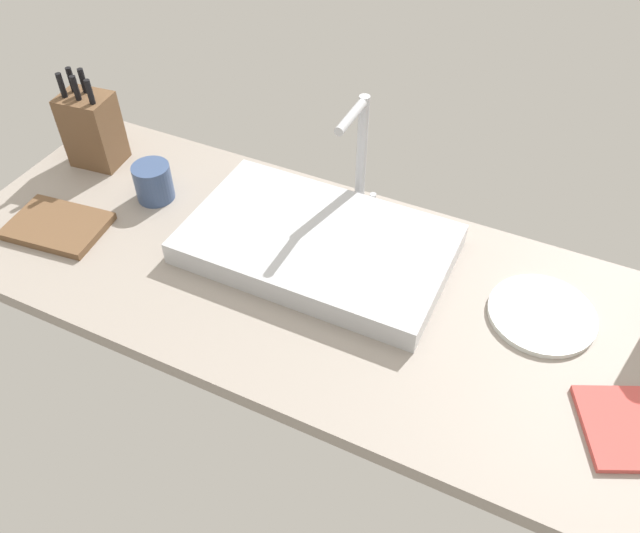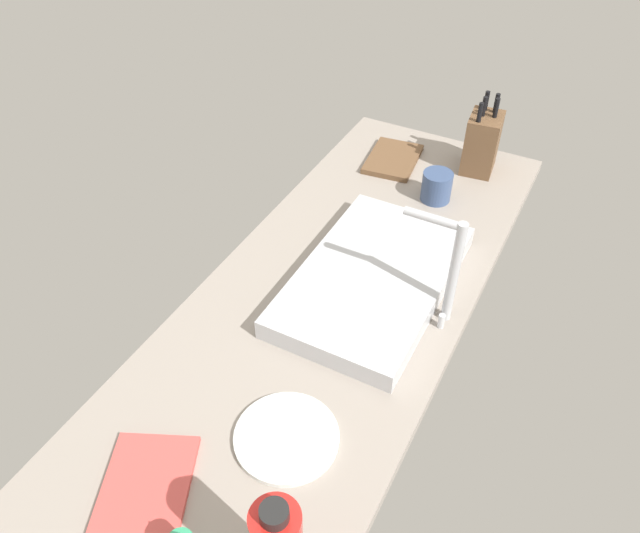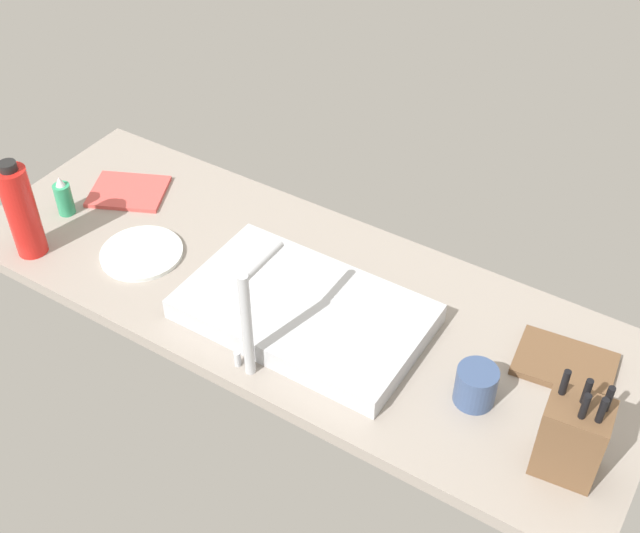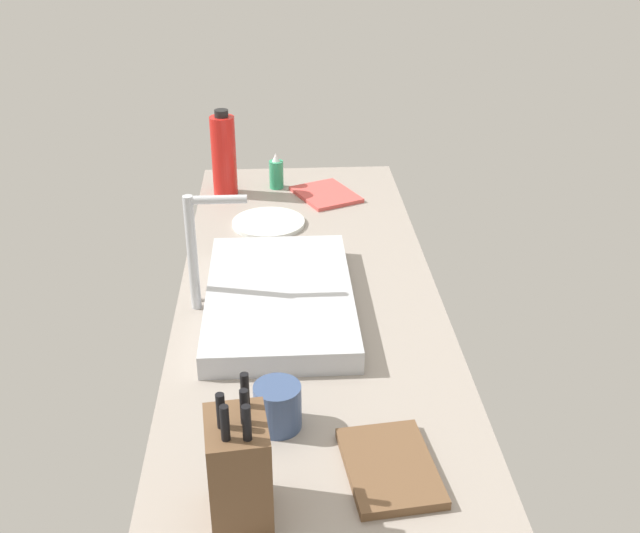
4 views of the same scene
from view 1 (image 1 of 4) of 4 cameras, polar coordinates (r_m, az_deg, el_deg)
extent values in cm
cube|color=gray|center=(134.74, 1.46, -2.25)|extent=(177.17, 64.75, 3.50)
cube|color=#B7BABF|center=(138.62, -0.22, 2.05)|extent=(57.45, 34.58, 5.46)
cylinder|color=#B7BABF|center=(145.20, 3.78, 10.16)|extent=(2.40, 2.40, 28.92)
cylinder|color=#B7BABF|center=(132.66, 2.90, 13.46)|extent=(2.00, 13.34, 2.00)
cylinder|color=#B7BABF|center=(151.68, 4.78, 5.95)|extent=(1.60, 1.60, 4.00)
cube|color=brown|center=(172.27, -19.87, 11.54)|extent=(13.31, 11.06, 18.71)
cylinder|color=black|center=(167.65, -22.33, 14.91)|extent=(1.55, 1.55, 6.08)
cylinder|color=black|center=(169.42, -21.56, 15.45)|extent=(1.55, 1.55, 6.08)
cylinder|color=black|center=(165.27, -21.22, 14.81)|extent=(1.55, 1.55, 6.08)
cylinder|color=black|center=(167.90, -20.63, 15.45)|extent=(1.55, 1.55, 6.08)
cylinder|color=black|center=(162.51, -20.09, 14.60)|extent=(1.55, 1.55, 6.08)
cube|color=brown|center=(157.97, -22.63, 3.41)|extent=(23.41, 17.72, 1.80)
cylinder|color=silver|center=(134.89, 19.40, -4.10)|extent=(21.55, 21.55, 1.20)
cylinder|color=#384C75|center=(157.80, -14.83, 7.38)|extent=(9.03, 9.03, 9.13)
camera|label=2|loc=(1.47, 63.48, 30.27)|focal=34.48mm
camera|label=3|loc=(2.42, -8.21, 54.72)|focal=45.74mm
camera|label=4|loc=(2.25, -50.09, 32.04)|focal=43.56mm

